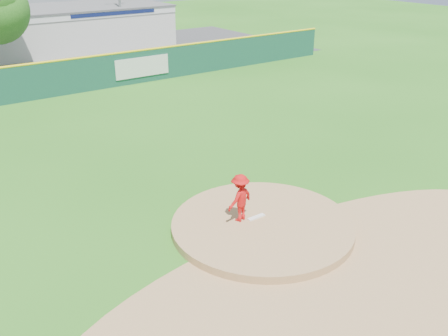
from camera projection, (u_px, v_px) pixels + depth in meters
ground at (262, 229)px, 15.13m from camera, size 120.00×120.00×0.00m
pitchers_mound at (262, 229)px, 15.13m from camera, size 5.50×5.50×0.50m
pitching_rubber at (256, 217)px, 15.25m from camera, size 0.60×0.15×0.04m
infield_dirt_arc at (336, 278)px, 12.90m from camera, size 15.40×15.40×0.01m
parking_lot at (18, 67)px, 35.18m from camera, size 44.00×16.00×0.02m
pitcher at (240, 198)px, 14.85m from camera, size 1.07×0.77×1.49m
van at (49, 75)px, 30.22m from camera, size 4.81×2.84×1.26m
pool_building_grp at (73, 27)px, 41.39m from camera, size 15.20×8.20×3.31m
fence_banners at (9, 86)px, 26.59m from camera, size 19.38×0.04×1.20m
outfield_fence at (59, 77)px, 28.05m from camera, size 40.00×0.14×2.07m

